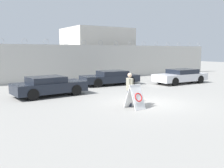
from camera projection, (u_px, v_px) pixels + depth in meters
The scene contains 9 objects.
ground_plane at pixel (147, 103), 13.01m from camera, with size 90.00×90.00×0.00m, color gray.
perimeter_wall at pixel (66, 63), 22.16m from camera, with size 36.00×0.30×3.67m.
building_block at pixel (97, 51), 29.25m from camera, with size 6.97×5.85×5.23m.
barricade_sign at pixel (135, 97), 11.62m from camera, with size 0.69×0.92×1.14m.
security_guard at pixel (130, 88), 12.06m from camera, with size 0.49×0.59×1.63m.
traffic_cone_near at pixel (137, 95), 13.20m from camera, with size 0.44×0.44×0.74m.
parked_car_front_coupe at pixel (49, 86), 14.92m from camera, with size 4.39×2.18×1.17m.
parked_car_rear_sedan at pixel (110, 78), 19.68m from camera, with size 4.66×2.27×1.12m.
parked_car_far_side at pixel (181, 76), 20.58m from camera, with size 4.70×1.96×1.17m.
Camera 1 is at (-8.33, -9.84, 2.70)m, focal length 40.00 mm.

